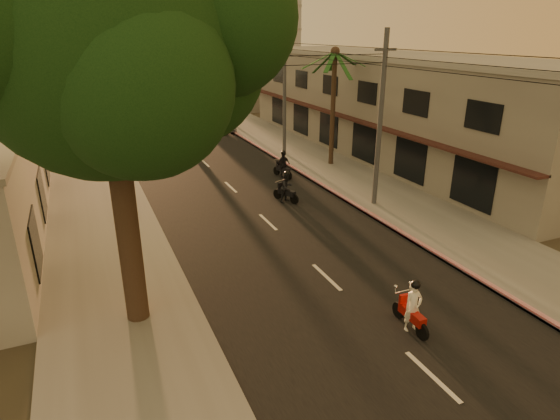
% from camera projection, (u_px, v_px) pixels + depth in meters
% --- Properties ---
extents(ground, '(160.00, 160.00, 0.00)m').
position_uv_depth(ground, '(354.00, 303.00, 16.23)').
color(ground, '#383023').
rests_on(ground, ground).
extents(road, '(10.00, 140.00, 0.02)m').
position_uv_depth(road, '(205.00, 163.00, 33.36)').
color(road, black).
rests_on(road, ground).
extents(sidewalk_right, '(5.00, 140.00, 0.12)m').
position_uv_depth(sidewalk_right, '(300.00, 152.00, 36.12)').
color(sidewalk_right, slate).
rests_on(sidewalk_right, ground).
extents(sidewalk_left, '(5.00, 140.00, 0.12)m').
position_uv_depth(sidewalk_left, '(93.00, 174.00, 30.56)').
color(sidewalk_left, slate).
rests_on(sidewalk_left, ground).
extents(curb_stripe, '(0.20, 60.00, 0.20)m').
position_uv_depth(curb_stripe, '(300.00, 172.00, 30.93)').
color(curb_stripe, '#B11224').
rests_on(curb_stripe, ground).
extents(shophouse_row, '(8.80, 34.20, 7.30)m').
position_uv_depth(shophouse_row, '(388.00, 104.00, 35.51)').
color(shophouse_row, gray).
rests_on(shophouse_row, ground).
extents(broadleaf_tree, '(9.60, 8.70, 12.10)m').
position_uv_depth(broadleaf_tree, '(119.00, 46.00, 12.57)').
color(broadleaf_tree, black).
rests_on(broadleaf_tree, ground).
extents(palm_tree, '(5.00, 5.00, 8.20)m').
position_uv_depth(palm_tree, '(335.00, 59.00, 30.33)').
color(palm_tree, black).
rests_on(palm_tree, ground).
extents(utility_poles, '(1.20, 48.26, 9.00)m').
position_uv_depth(utility_poles, '(285.00, 65.00, 33.31)').
color(utility_poles, '#38383A').
rests_on(utility_poles, ground).
extents(filler_right, '(8.00, 14.00, 6.00)m').
position_uv_depth(filler_right, '(261.00, 80.00, 58.88)').
color(filler_right, '#A6A196').
rests_on(filler_right, ground).
extents(filler_left_far, '(8.00, 14.00, 7.00)m').
position_uv_depth(filler_left_far, '(14.00, 80.00, 54.31)').
color(filler_left_far, '#A6A196').
rests_on(filler_left_far, ground).
extents(scooter_red, '(0.68, 1.80, 1.77)m').
position_uv_depth(scooter_red, '(412.00, 308.00, 14.57)').
color(scooter_red, black).
rests_on(scooter_red, ground).
extents(scooter_mid_a, '(1.29, 1.70, 1.78)m').
position_uv_depth(scooter_mid_a, '(287.00, 188.00, 25.58)').
color(scooter_mid_a, black).
rests_on(scooter_mid_a, ground).
extents(scooter_mid_b, '(1.20, 1.81, 1.81)m').
position_uv_depth(scooter_mid_b, '(283.00, 165.00, 29.80)').
color(scooter_mid_b, black).
rests_on(scooter_mid_b, ground).
extents(scooter_far_a, '(1.07, 1.66, 1.68)m').
position_uv_depth(scooter_far_a, '(197.00, 148.00, 34.33)').
color(scooter_far_a, black).
rests_on(scooter_far_a, ground).
extents(parked_car, '(3.31, 5.03, 1.45)m').
position_uv_depth(parked_car, '(218.00, 124.00, 43.66)').
color(parked_car, gray).
rests_on(parked_car, ground).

